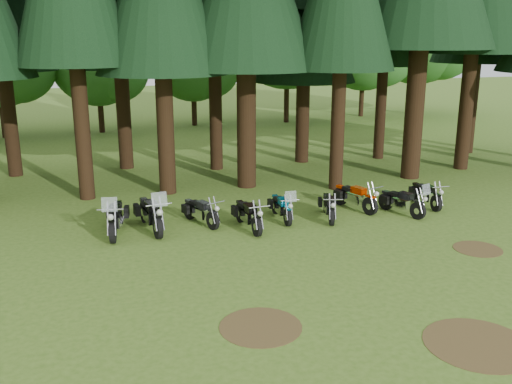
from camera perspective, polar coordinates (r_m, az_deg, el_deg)
ground at (r=15.29m, az=8.99°, el=-8.12°), size 120.00×120.00×0.00m
decid_2 at (r=37.52m, az=-24.14°, el=12.43°), size 6.72×6.53×8.40m
decid_3 at (r=37.71m, az=-15.17°, el=12.55°), size 6.12×5.95×7.65m
decid_4 at (r=39.68m, az=-5.90°, el=12.90°), size 5.93×5.76×7.41m
decid_5 at (r=40.94m, az=3.80°, el=15.63°), size 8.45×8.21×10.56m
decid_6 at (r=44.87m, az=11.24°, el=14.04°), size 7.06×6.86×8.82m
decid_7 at (r=47.07m, az=16.54°, el=15.01°), size 8.44×8.20×10.55m
dirt_patch_0 at (r=12.59m, az=0.46°, el=-13.32°), size 1.80×1.80×0.01m
dirt_patch_1 at (r=18.01m, az=21.29°, el=-5.33°), size 1.40×1.40×0.01m
dirt_patch_2 at (r=12.79m, az=21.32°, el=-13.98°), size 2.20×2.20×0.01m
motorcycle_0 at (r=18.41m, az=-13.87°, el=-2.60°), size 0.72×2.42×1.52m
motorcycle_1 at (r=18.50m, az=-10.48°, el=-2.26°), size 0.62×2.49×1.56m
motorcycle_2 at (r=18.91m, az=-5.56°, el=-2.02°), size 0.84×1.91×0.81m
motorcycle_3 at (r=18.35m, az=-0.78°, el=-2.40°), size 0.36×2.14×0.87m
motorcycle_4 at (r=19.28m, az=2.57°, el=-1.60°), size 0.38×1.99×1.26m
motorcycle_5 at (r=19.53m, az=7.30°, el=-1.52°), size 0.69×1.93×0.81m
motorcycle_6 at (r=20.67m, az=9.84°, el=-0.57°), size 0.77×2.09×0.88m
motorcycle_7 at (r=20.48m, az=14.38°, el=-1.02°), size 0.91×2.02×1.29m
motorcycle_8 at (r=21.73m, az=16.62°, el=-0.29°), size 0.31×2.01×0.82m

